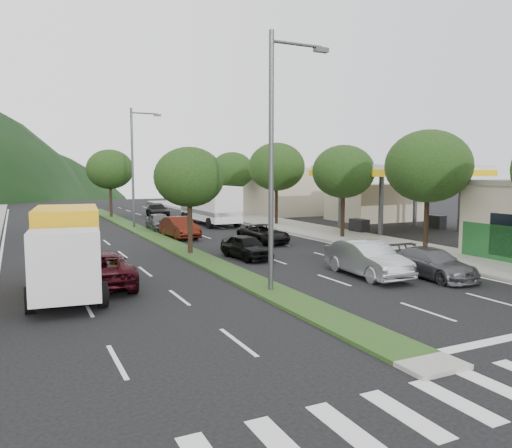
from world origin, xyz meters
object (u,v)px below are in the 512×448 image
car_queue_d (264,234)px  box_truck (67,254)px  tree_r_d (277,167)px  tree_med_near (189,177)px  streetlight_mid (135,162)px  sedan_silver (367,259)px  car_queue_b (433,263)px  tree_med_far (110,169)px  motorhome (210,204)px  streetlight_near (276,149)px  car_queue_e (159,222)px  tree_r_c (343,172)px  car_queue_c (180,227)px  suv_maroon (100,268)px  tree_r_b (428,166)px  car_queue_f (158,211)px  car_queue_a (246,247)px  tree_r_e (232,171)px

car_queue_d → box_truck: box_truck is taller
tree_r_d → tree_med_near: size_ratio=1.19×
streetlight_mid → sedan_silver: bearing=-78.0°
car_queue_b → tree_med_far: bearing=104.2°
motorhome → streetlight_mid: bearing=-176.9°
tree_r_d → streetlight_near: streetlight_near is taller
tree_r_d → box_truck: size_ratio=1.03×
tree_med_near → car_queue_e: bearing=83.1°
tree_r_c → tree_r_d: size_ratio=0.90×
streetlight_near → car_queue_c: streetlight_near is taller
tree_med_far → car_queue_d: 24.72m
streetlight_near → suv_maroon: size_ratio=1.86×
tree_r_c → tree_r_d: tree_r_d is taller
box_truck → motorhome: bearing=-116.2°
tree_med_far → car_queue_e: 14.34m
sedan_silver → box_truck: 12.79m
tree_r_b → box_truck: size_ratio=1.00×
suv_maroon → tree_r_b: bearing=-176.5°
tree_r_c → tree_med_far: (-12.00, 24.00, 0.26)m
tree_r_d → car_queue_f: bearing=120.7°
tree_r_b → car_queue_a: (-9.66, 3.40, -4.38)m
car_queue_c → car_queue_f: (2.87, 17.19, -0.06)m
car_queue_e → car_queue_f: size_ratio=0.88×
tree_r_e → box_truck: (-19.20, -28.76, -3.33)m
car_queue_c → motorhome: size_ratio=0.50×
car_queue_d → tree_r_c: bearing=-7.7°
tree_r_d → car_queue_a: size_ratio=1.86×
tree_r_b → tree_r_c: 8.01m
tree_r_c → car_queue_f: bearing=108.3°
streetlight_mid → box_truck: 23.34m
tree_r_e → car_queue_e: (-10.50, -9.60, -4.18)m
car_queue_a → box_truck: (-9.54, -4.16, 0.91)m
car_queue_b → car_queue_e: car_queue_e is taller
tree_med_near → car_queue_d: 7.43m
sedan_silver → car_queue_d: sedan_silver is taller
tree_r_b → tree_r_d: tree_r_d is taller
streetlight_mid → car_queue_f: 11.59m
tree_r_d → streetlight_mid: size_ratio=0.72×
tree_med_near → tree_med_far: tree_med_far is taller
car_queue_e → car_queue_f: car_queue_e is taller
tree_r_e → motorhome: tree_r_e is taller
streetlight_mid → car_queue_a: 18.40m
streetlight_near → car_queue_f: size_ratio=2.09×
streetlight_mid → car_queue_c: bearing=-79.2°
suv_maroon → car_queue_f: 32.31m
sedan_silver → motorhome: size_ratio=0.53×
sedan_silver → car_queue_d: 11.64m
tree_r_c → car_queue_a: 11.46m
tree_r_c → car_queue_b: tree_r_c is taller
car_queue_e → box_truck: bearing=-112.7°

